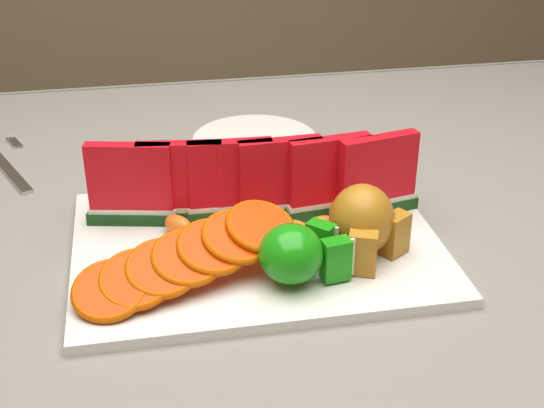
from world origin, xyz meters
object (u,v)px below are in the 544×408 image
(apple_cluster, at_px, (298,253))
(side_plate, at_px, (255,141))
(platter, at_px, (257,245))
(pear_cluster, at_px, (364,222))
(fork, at_px, (8,166))

(apple_cluster, distance_m, side_plate, 0.38)
(platter, distance_m, apple_cluster, 0.10)
(platter, xyz_separation_m, apple_cluster, (0.03, -0.08, 0.04))
(pear_cluster, distance_m, fork, 0.52)
(apple_cluster, height_order, side_plate, apple_cluster)
(platter, distance_m, side_plate, 0.29)
(fork, bearing_deg, pear_cluster, -38.19)
(pear_cluster, bearing_deg, platter, 156.84)
(pear_cluster, relative_size, fork, 0.47)
(side_plate, xyz_separation_m, fork, (-0.34, -0.02, -0.00))
(pear_cluster, height_order, side_plate, pear_cluster)
(apple_cluster, height_order, fork, apple_cluster)
(pear_cluster, height_order, fork, pear_cluster)
(platter, distance_m, fork, 0.40)
(apple_cluster, distance_m, fork, 0.48)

